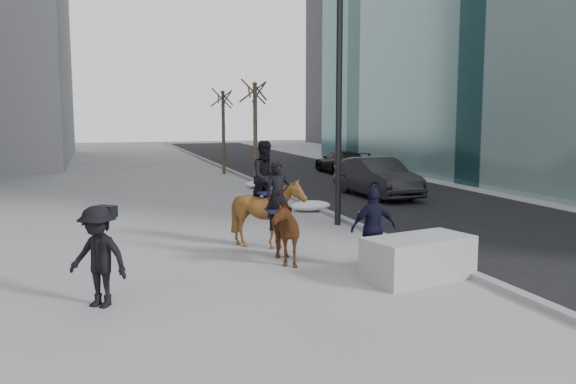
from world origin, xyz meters
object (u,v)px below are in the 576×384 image
object	(u,v)px
planter	(418,258)
car_near	(377,177)
mounted_left	(280,225)
mounted_right	(268,205)

from	to	relation	value
planter	car_near	size ratio (longest dim) A/B	0.46
car_near	mounted_left	size ratio (longest dim) A/B	2.11
planter	car_near	distance (m)	12.15
car_near	mounted_right	distance (m)	10.02
mounted_left	mounted_right	bearing A→B (deg)	84.10
planter	mounted_left	distance (m)	3.16
planter	mounted_right	bearing A→B (deg)	119.14
car_near	mounted_right	size ratio (longest dim) A/B	1.79
mounted_left	mounted_right	xyz separation A→B (m)	(0.16, 1.54, 0.22)
planter	mounted_right	distance (m)	4.33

